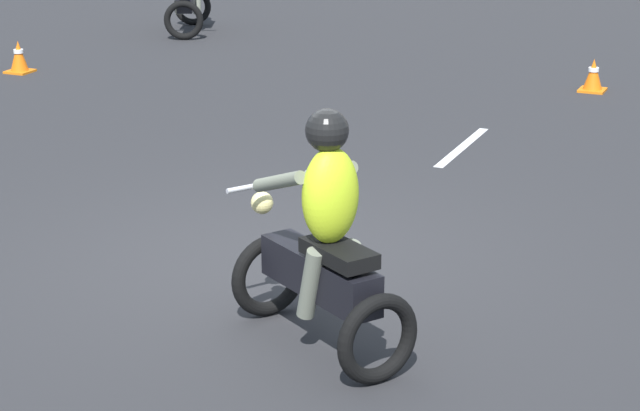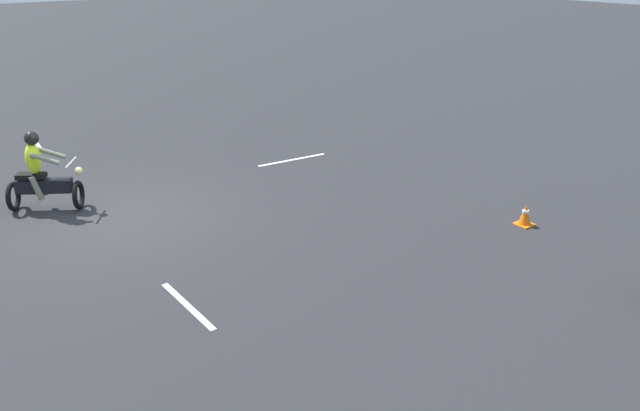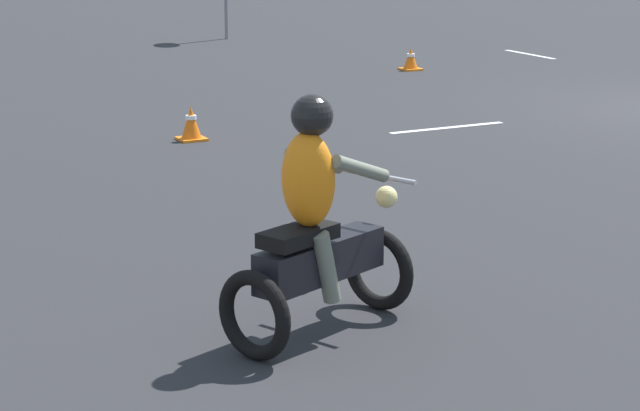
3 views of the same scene
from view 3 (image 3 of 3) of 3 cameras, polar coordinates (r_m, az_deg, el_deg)
motorcycle_rider_background at (r=8.32m, az=-0.16°, el=-1.21°), size 1.12×1.54×1.66m
traffic_cone_mid_center at (r=20.83m, az=4.17°, el=6.68°), size 0.32×0.32×0.36m
traffic_cone_mid_left at (r=15.05m, az=-5.91°, el=3.73°), size 0.32×0.32×0.41m
lane_stripe_e at (r=23.05m, az=9.57°, el=6.83°), size 1.41×0.16×0.01m
lane_stripe_n at (r=15.84m, az=5.83°, el=3.56°), size 0.11×1.65×0.01m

